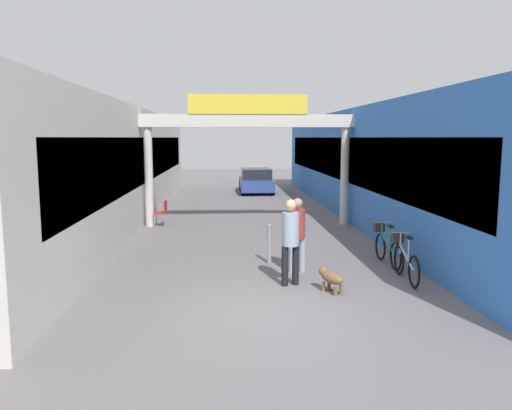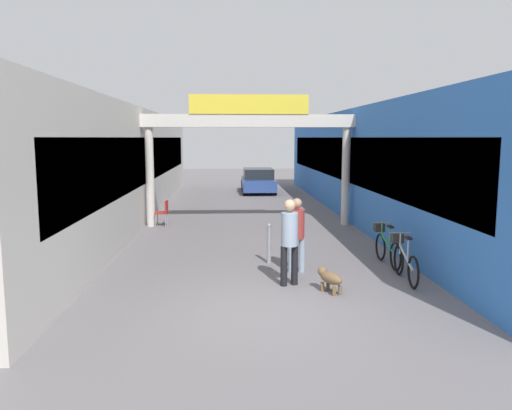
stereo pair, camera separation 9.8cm
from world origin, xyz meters
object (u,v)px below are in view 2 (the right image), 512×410
pedestrian_companion (297,230)px  dog_on_leash (329,278)px  bollard_post_metal (269,243)px  parked_car_blue (258,181)px  bicycle_silver_nearest (404,260)px  cafe_chair_red_nearer (164,211)px  bicycle_green_second (386,246)px  pedestrian_with_dog (290,236)px

pedestrian_companion → dog_on_leash: 1.71m
bollard_post_metal → parked_car_blue: (0.68, 15.67, 0.15)m
bicycle_silver_nearest → cafe_chair_red_nearer: (-5.93, 6.77, 0.10)m
dog_on_leash → cafe_chair_red_nearer: size_ratio=0.75×
bicycle_green_second → parked_car_blue: (-2.11, 15.93, 0.21)m
bicycle_silver_nearest → pedestrian_with_dog: bearing=-174.1°
dog_on_leash → bicycle_silver_nearest: size_ratio=0.39×
bicycle_silver_nearest → parked_car_blue: size_ratio=0.42×
pedestrian_companion → cafe_chair_red_nearer: size_ratio=1.89×
pedestrian_with_dog → parked_car_blue: (0.41, 17.50, -0.38)m
pedestrian_with_dog → dog_on_leash: 1.15m
pedestrian_companion → parked_car_blue: size_ratio=0.42×
pedestrian_companion → bicycle_silver_nearest: size_ratio=0.99×
cafe_chair_red_nearer → bicycle_silver_nearest: bearing=-48.8°
pedestrian_with_dog → dog_on_leash: size_ratio=2.67×
pedestrian_with_dog → bicycle_silver_nearest: bearing=5.9°
pedestrian_with_dog → dog_on_leash: bearing=-35.6°
parked_car_blue → cafe_chair_red_nearer: bearing=-110.2°
pedestrian_with_dog → bicycle_green_second: (2.52, 1.57, -0.59)m
pedestrian_companion → bollard_post_metal: size_ratio=1.73×
bicycle_silver_nearest → cafe_chair_red_nearer: bearing=131.2°
pedestrian_with_dog → bicycle_green_second: 3.03m
dog_on_leash → pedestrian_with_dog: bearing=144.4°
pedestrian_companion → bicycle_silver_nearest: pedestrian_companion is taller
dog_on_leash → parked_car_blue: parked_car_blue is taller
bicycle_green_second → cafe_chair_red_nearer: 8.08m
pedestrian_companion → bicycle_green_second: size_ratio=0.99×
bollard_post_metal → cafe_chair_red_nearer: (-3.17, 5.19, 0.05)m
parked_car_blue → pedestrian_companion: bearing=-90.4°
pedestrian_with_dog → bicycle_silver_nearest: pedestrian_with_dog is taller
pedestrian_with_dog → parked_car_blue: 17.51m
pedestrian_companion → bicycle_green_second: 2.37m
pedestrian_with_dog → parked_car_blue: size_ratio=0.44×
pedestrian_companion → bicycle_green_second: pedestrian_companion is taller
bollard_post_metal → pedestrian_with_dog: bearing=-81.7°
bollard_post_metal → bicycle_silver_nearest: bearing=-29.8°
bollard_post_metal → bicycle_green_second: bearing=-5.3°
bicycle_green_second → cafe_chair_red_nearer: size_ratio=1.90×
pedestrian_with_dog → bollard_post_metal: size_ratio=1.83×
dog_on_leash → bicycle_green_second: bearing=49.4°
bollard_post_metal → parked_car_blue: size_ratio=0.24×
bollard_post_metal → cafe_chair_red_nearer: bearing=121.4°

